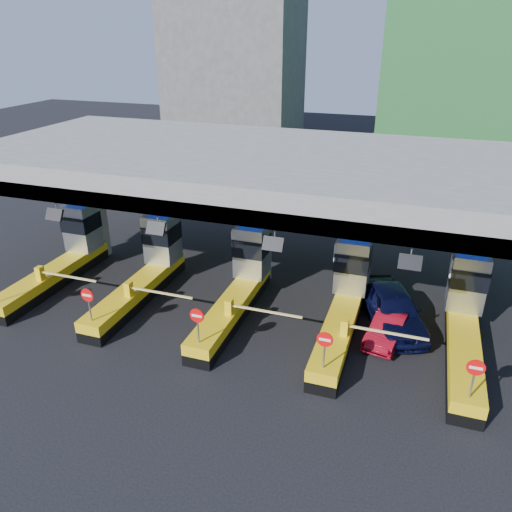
% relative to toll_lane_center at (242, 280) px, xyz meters
% --- Properties ---
extents(ground, '(120.00, 120.00, 0.00)m').
position_rel_toll_lane_center_xyz_m(ground, '(-0.00, -0.28, -1.40)').
color(ground, black).
rests_on(ground, ground).
extents(toll_canopy, '(28.00, 12.09, 7.00)m').
position_rel_toll_lane_center_xyz_m(toll_canopy, '(-0.00, 2.59, 4.74)').
color(toll_canopy, slate).
rests_on(toll_canopy, ground).
extents(toll_lane_far_left, '(4.43, 8.00, 4.16)m').
position_rel_toll_lane_center_xyz_m(toll_lane_far_left, '(-10.00, 0.00, 0.00)').
color(toll_lane_far_left, black).
rests_on(toll_lane_far_left, ground).
extents(toll_lane_left, '(4.43, 8.00, 4.16)m').
position_rel_toll_lane_center_xyz_m(toll_lane_left, '(-5.00, 0.00, 0.00)').
color(toll_lane_left, black).
rests_on(toll_lane_left, ground).
extents(toll_lane_center, '(4.43, 8.00, 4.16)m').
position_rel_toll_lane_center_xyz_m(toll_lane_center, '(0.00, 0.00, 0.00)').
color(toll_lane_center, black).
rests_on(toll_lane_center, ground).
extents(toll_lane_right, '(4.43, 8.00, 4.16)m').
position_rel_toll_lane_center_xyz_m(toll_lane_right, '(5.00, 0.00, 0.00)').
color(toll_lane_right, black).
rests_on(toll_lane_right, ground).
extents(toll_lane_far_right, '(4.43, 8.00, 4.16)m').
position_rel_toll_lane_center_xyz_m(toll_lane_far_right, '(10.00, 0.00, 0.00)').
color(toll_lane_far_right, black).
rests_on(toll_lane_far_right, ground).
extents(bg_building_scaffold, '(18.00, 12.00, 28.00)m').
position_rel_toll_lane_center_xyz_m(bg_building_scaffold, '(12.00, 31.72, 12.60)').
color(bg_building_scaffold, '#1E5926').
rests_on(bg_building_scaffold, ground).
extents(bg_building_concrete, '(14.00, 10.00, 18.00)m').
position_rel_toll_lane_center_xyz_m(bg_building_concrete, '(-14.00, 35.72, 7.60)').
color(bg_building_concrete, '#4C4C49').
rests_on(bg_building_concrete, ground).
extents(van, '(3.91, 5.62, 1.78)m').
position_rel_toll_lane_center_xyz_m(van, '(7.05, 0.51, -0.51)').
color(van, black).
rests_on(van, ground).
extents(red_car, '(1.99, 3.84, 1.21)m').
position_rel_toll_lane_center_xyz_m(red_car, '(7.03, -0.62, -0.79)').
color(red_car, maroon).
rests_on(red_car, ground).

